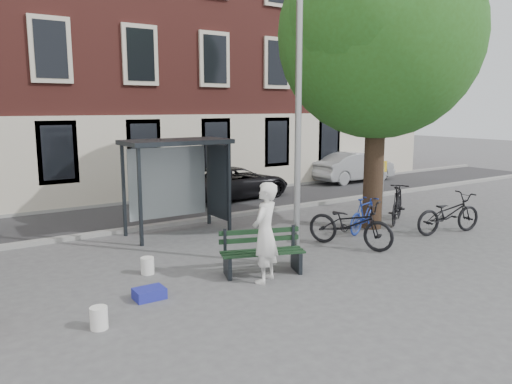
{
  "coord_description": "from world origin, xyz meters",
  "views": [
    {
      "loc": [
        -6.74,
        -8.41,
        3.49
      ],
      "look_at": [
        0.08,
        1.73,
        1.4
      ],
      "focal_mm": 35.0,
      "sensor_mm": 36.0,
      "label": 1
    }
  ],
  "objects": [
    {
      "name": "notice_sign",
      "position": [
        6.39,
        3.24,
        1.15
      ],
      "size": [
        0.29,
        0.04,
        1.66
      ],
      "rotation": [
        0.0,
        0.0,
        0.04
      ],
      "color": "#9EA0A3",
      "rests_on": "ground"
    },
    {
      "name": "car_dark",
      "position": [
        3.22,
        7.8,
        0.62
      ],
      "size": [
        4.62,
        2.49,
        1.23
      ],
      "primitive_type": "imported",
      "rotation": [
        0.0,
        0.0,
        1.67
      ],
      "color": "black",
      "rests_on": "ground"
    },
    {
      "name": "blue_crate",
      "position": [
        -3.5,
        -0.07,
        0.1
      ],
      "size": [
        0.55,
        0.41,
        0.2
      ],
      "primitive_type": "cube",
      "rotation": [
        0.0,
        0.0,
        -0.01
      ],
      "color": "#212699",
      "rests_on": "ground"
    },
    {
      "name": "bike_a",
      "position": [
        5.27,
        -0.15,
        0.57
      ],
      "size": [
        2.26,
        1.14,
        1.13
      ],
      "primitive_type": "imported",
      "rotation": [
        0.0,
        0.0,
        1.38
      ],
      "color": "black",
      "rests_on": "ground"
    },
    {
      "name": "bike_c",
      "position": [
        2.02,
        0.38,
        0.59
      ],
      "size": [
        1.59,
        2.39,
        1.19
      ],
      "primitive_type": "imported",
      "rotation": [
        0.0,
        0.0,
        0.39
      ],
      "color": "black",
      "rests_on": "ground"
    },
    {
      "name": "tree_right",
      "position": [
        4.01,
        1.38,
        5.62
      ],
      "size": [
        5.76,
        5.6,
        8.2
      ],
      "color": "black",
      "rests_on": "ground"
    },
    {
      "name": "bucket_b",
      "position": [
        -4.65,
        -0.82,
        0.18
      ],
      "size": [
        0.34,
        0.34,
        0.36
      ],
      "primitive_type": "cylinder",
      "rotation": [
        0.0,
        0.0,
        0.26
      ],
      "color": "white",
      "rests_on": "ground"
    },
    {
      "name": "bench",
      "position": [
        -0.95,
        -0.03,
        0.42
      ],
      "size": [
        1.85,
        1.12,
        0.91
      ],
      "rotation": [
        0.0,
        0.0,
        -0.35
      ],
      "color": "#1E2328",
      "rests_on": "ground"
    },
    {
      "name": "bucket_a",
      "position": [
        -3.0,
        1.27,
        0.18
      ],
      "size": [
        0.31,
        0.31,
        0.36
      ],
      "primitive_type": "cylinder",
      "rotation": [
        0.0,
        0.0,
        -0.13
      ],
      "color": "white",
      "rests_on": "ground"
    },
    {
      "name": "bike_d",
      "position": [
        5.13,
        1.53,
        0.58
      ],
      "size": [
        1.93,
        1.52,
        1.17
      ],
      "primitive_type": "imported",
      "rotation": [
        0.0,
        0.0,
        2.15
      ],
      "color": "black",
      "rests_on": "ground"
    },
    {
      "name": "building_row",
      "position": [
        0.0,
        13.0,
        7.0
      ],
      "size": [
        30.0,
        8.0,
        14.0
      ],
      "primitive_type": "cube",
      "color": "brown",
      "rests_on": "ground"
    },
    {
      "name": "lamppost",
      "position": [
        0.0,
        0.0,
        2.78
      ],
      "size": [
        0.28,
        0.35,
        6.11
      ],
      "color": "#9EA0A3",
      "rests_on": "ground"
    },
    {
      "name": "curb_far",
      "position": [
        0.0,
        9.0,
        0.06
      ],
      "size": [
        40.0,
        0.25,
        0.12
      ],
      "primitive_type": "cube",
      "color": "gray",
      "rests_on": "ground"
    },
    {
      "name": "car_silver",
      "position": [
        10.1,
        8.4,
        0.7
      ],
      "size": [
        4.3,
        1.58,
        1.41
      ],
      "primitive_type": "imported",
      "rotation": [
        0.0,
        0.0,
        1.59
      ],
      "color": "#95979B",
      "rests_on": "ground"
    },
    {
      "name": "bus_shelter",
      "position": [
        -0.61,
        4.11,
        1.92
      ],
      "size": [
        2.85,
        1.45,
        2.62
      ],
      "color": "#1E2328",
      "rests_on": "ground"
    },
    {
      "name": "painter",
      "position": [
        -1.2,
        -0.5,
        1.02
      ],
      "size": [
        0.89,
        0.8,
        2.03
      ],
      "primitive_type": "imported",
      "rotation": [
        0.0,
        0.0,
        3.7
      ],
      "color": "white",
      "rests_on": "ground"
    },
    {
      "name": "ground",
      "position": [
        0.0,
        0.0,
        0.0
      ],
      "size": [
        90.0,
        90.0,
        0.0
      ],
      "primitive_type": "plane",
      "color": "#4C4C4F",
      "rests_on": "ground"
    },
    {
      "name": "bike_b",
      "position": [
        3.43,
        1.24,
        0.5
      ],
      "size": [
        1.74,
        0.93,
        1.0
      ],
      "primitive_type": "imported",
      "rotation": [
        0.0,
        0.0,
        1.86
      ],
      "color": "navy",
      "rests_on": "ground"
    },
    {
      "name": "road",
      "position": [
        0.0,
        7.0,
        0.01
      ],
      "size": [
        40.0,
        4.0,
        0.01
      ],
      "primitive_type": "cube",
      "color": "#28282B",
      "rests_on": "ground"
    },
    {
      "name": "curb_near",
      "position": [
        0.0,
        5.0,
        0.06
      ],
      "size": [
        40.0,
        0.25,
        0.12
      ],
      "primitive_type": "cube",
      "color": "gray",
      "rests_on": "ground"
    }
  ]
}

